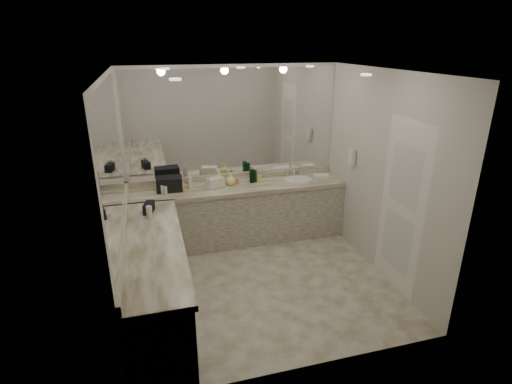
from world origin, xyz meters
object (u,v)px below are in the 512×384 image
object	(u,v)px
wall_phone	(352,157)
soap_bottle_a	(189,180)
sink	(298,180)
hand_towel	(321,176)
cream_cosmetic_case	(216,183)
soap_bottle_b	(209,183)
black_toiletry_bag	(169,184)
soap_bottle_c	(231,179)

from	to	relation	value
wall_phone	soap_bottle_a	bearing A→B (deg)	165.66
sink	soap_bottle_a	xyz separation A→B (m)	(-1.66, 0.08, 0.12)
soap_bottle_a	hand_towel	bearing A→B (deg)	-1.77
soap_bottle_a	wall_phone	bearing A→B (deg)	-14.34
wall_phone	cream_cosmetic_case	bearing A→B (deg)	164.97
soap_bottle_a	soap_bottle_b	bearing A→B (deg)	-25.17
hand_towel	soap_bottle_a	distance (m)	2.05
black_toiletry_bag	cream_cosmetic_case	world-z (taller)	black_toiletry_bag
soap_bottle_a	soap_bottle_c	size ratio (longest dim) A/B	1.27
hand_towel	cream_cosmetic_case	bearing A→B (deg)	-179.75
soap_bottle_a	sink	bearing A→B (deg)	-2.72
black_toiletry_bag	sink	bearing A→B (deg)	-1.28
sink	soap_bottle_b	xyz separation A→B (m)	(-1.39, -0.05, 0.10)
black_toiletry_bag	soap_bottle_c	size ratio (longest dim) A/B	1.91
soap_bottle_a	soap_bottle_c	distance (m)	0.60
wall_phone	soap_bottle_a	world-z (taller)	wall_phone
wall_phone	soap_bottle_a	size ratio (longest dim) A/B	1.01
soap_bottle_a	black_toiletry_bag	bearing A→B (deg)	-172.96
hand_towel	soap_bottle_c	world-z (taller)	soap_bottle_c
black_toiletry_bag	cream_cosmetic_case	xyz separation A→B (m)	(0.66, -0.04, -0.03)
cream_cosmetic_case	hand_towel	distance (m)	1.67
black_toiletry_bag	cream_cosmetic_case	distance (m)	0.66
soap_bottle_b	sink	bearing A→B (deg)	1.93
sink	soap_bottle_a	size ratio (longest dim) A/B	1.85
sink	cream_cosmetic_case	world-z (taller)	cream_cosmetic_case
sink	black_toiletry_bag	world-z (taller)	black_toiletry_bag
soap_bottle_b	hand_towel	bearing A→B (deg)	2.02
black_toiletry_bag	hand_towel	xyz separation A→B (m)	(2.33, -0.03, -0.08)
wall_phone	soap_bottle_c	world-z (taller)	wall_phone
black_toiletry_bag	soap_bottle_a	world-z (taller)	soap_bottle_a
black_toiletry_bag	soap_bottle_c	xyz separation A→B (m)	(0.89, -0.00, -0.01)
wall_phone	black_toiletry_bag	size ratio (longest dim) A/B	0.67
wall_phone	soap_bottle_b	size ratio (longest dim) A/B	1.32
hand_towel	soap_bottle_c	size ratio (longest dim) A/B	1.25
soap_bottle_b	soap_bottle_c	world-z (taller)	soap_bottle_c
black_toiletry_bag	soap_bottle_b	bearing A→B (deg)	-9.29
cream_cosmetic_case	soap_bottle_c	bearing A→B (deg)	-10.50
sink	hand_towel	size ratio (longest dim) A/B	1.88
sink	wall_phone	world-z (taller)	wall_phone
cream_cosmetic_case	wall_phone	bearing A→B (deg)	-33.31
hand_towel	soap_bottle_b	size ratio (longest dim) A/B	1.29
sink	soap_bottle_a	world-z (taller)	soap_bottle_a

